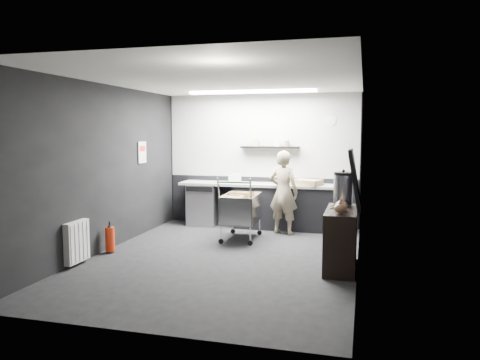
# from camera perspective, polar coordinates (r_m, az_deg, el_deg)

# --- Properties ---
(floor) EXTENTS (5.50, 5.50, 0.00)m
(floor) POSITION_cam_1_polar(r_m,az_deg,el_deg) (7.28, -2.08, -9.53)
(floor) COLOR black
(floor) RESTS_ON ground
(ceiling) EXTENTS (5.50, 5.50, 0.00)m
(ceiling) POSITION_cam_1_polar(r_m,az_deg,el_deg) (7.05, -2.17, 12.12)
(ceiling) COLOR white
(ceiling) RESTS_ON wall_back
(wall_back) EXTENTS (5.50, 0.00, 5.50)m
(wall_back) POSITION_cam_1_polar(r_m,az_deg,el_deg) (9.69, 2.65, 2.45)
(wall_back) COLOR black
(wall_back) RESTS_ON floor
(wall_front) EXTENTS (5.50, 0.00, 5.50)m
(wall_front) POSITION_cam_1_polar(r_m,az_deg,el_deg) (4.50, -12.45, -1.77)
(wall_front) COLOR black
(wall_front) RESTS_ON floor
(wall_left) EXTENTS (0.00, 5.50, 5.50)m
(wall_left) POSITION_cam_1_polar(r_m,az_deg,el_deg) (7.86, -16.21, 1.39)
(wall_left) COLOR black
(wall_left) RESTS_ON floor
(wall_right) EXTENTS (0.00, 5.50, 5.50)m
(wall_right) POSITION_cam_1_polar(r_m,az_deg,el_deg) (6.73, 14.38, 0.72)
(wall_right) COLOR black
(wall_right) RESTS_ON floor
(kitchen_wall_panel) EXTENTS (3.95, 0.02, 1.70)m
(kitchen_wall_panel) POSITION_cam_1_polar(r_m,az_deg,el_deg) (9.66, 2.64, 5.40)
(kitchen_wall_panel) COLOR #AFAFAB
(kitchen_wall_panel) RESTS_ON wall_back
(dado_panel) EXTENTS (3.95, 0.02, 1.00)m
(dado_panel) POSITION_cam_1_polar(r_m,az_deg,el_deg) (9.76, 2.60, -2.55)
(dado_panel) COLOR black
(dado_panel) RESTS_ON wall_back
(floating_shelf) EXTENTS (1.20, 0.22, 0.04)m
(floating_shelf) POSITION_cam_1_polar(r_m,az_deg,el_deg) (9.51, 3.67, 4.00)
(floating_shelf) COLOR black
(floating_shelf) RESTS_ON wall_back
(wall_clock) EXTENTS (0.20, 0.03, 0.20)m
(wall_clock) POSITION_cam_1_polar(r_m,az_deg,el_deg) (9.45, 11.02, 7.11)
(wall_clock) COLOR silver
(wall_clock) RESTS_ON wall_back
(poster) EXTENTS (0.02, 0.30, 0.40)m
(poster) POSITION_cam_1_polar(r_m,az_deg,el_deg) (8.97, -11.85, 3.32)
(poster) COLOR silver
(poster) RESTS_ON wall_left
(poster_red_band) EXTENTS (0.02, 0.22, 0.10)m
(poster_red_band) POSITION_cam_1_polar(r_m,az_deg,el_deg) (8.97, -11.83, 3.77)
(poster_red_band) COLOR red
(poster_red_band) RESTS_ON poster
(radiator) EXTENTS (0.10, 0.50, 0.60)m
(radiator) POSITION_cam_1_polar(r_m,az_deg,el_deg) (7.22, -19.28, -7.12)
(radiator) COLOR silver
(radiator) RESTS_ON wall_left
(ceiling_strip) EXTENTS (2.40, 0.20, 0.04)m
(ceiling_strip) POSITION_cam_1_polar(r_m,az_deg,el_deg) (8.83, 1.42, 10.68)
(ceiling_strip) COLOR white
(ceiling_strip) RESTS_ON ceiling
(prep_counter) EXTENTS (3.20, 0.61, 0.90)m
(prep_counter) POSITION_cam_1_polar(r_m,az_deg,el_deg) (9.44, 3.00, -3.10)
(prep_counter) COLOR black
(prep_counter) RESTS_ON floor
(person) EXTENTS (0.66, 0.51, 1.59)m
(person) POSITION_cam_1_polar(r_m,az_deg,el_deg) (8.87, 5.32, -1.51)
(person) COLOR beige
(person) RESTS_ON floor
(shopping_cart) EXTENTS (0.63, 1.01, 1.10)m
(shopping_cart) POSITION_cam_1_polar(r_m,az_deg,el_deg) (8.42, 0.10, -3.72)
(shopping_cart) COLOR silver
(shopping_cart) RESTS_ON floor
(sideboard) EXTENTS (0.48, 1.13, 1.70)m
(sideboard) POSITION_cam_1_polar(r_m,az_deg,el_deg) (6.82, 12.33, -6.04)
(sideboard) COLOR black
(sideboard) RESTS_ON floor
(fire_extinguisher) EXTENTS (0.15, 0.15, 0.48)m
(fire_extinguisher) POSITION_cam_1_polar(r_m,az_deg,el_deg) (7.83, -15.56, -6.87)
(fire_extinguisher) COLOR red
(fire_extinguisher) RESTS_ON floor
(cardboard_box) EXTENTS (0.63, 0.56, 0.11)m
(cardboard_box) POSITION_cam_1_polar(r_m,az_deg,el_deg) (9.19, 8.17, -0.29)
(cardboard_box) COLOR tan
(cardboard_box) RESTS_ON prep_counter
(pink_tub) EXTENTS (0.18, 0.18, 0.18)m
(pink_tub) POSITION_cam_1_polar(r_m,az_deg,el_deg) (9.51, -0.40, 0.21)
(pink_tub) COLOR silver
(pink_tub) RESTS_ON prep_counter
(white_container) EXTENTS (0.20, 0.18, 0.15)m
(white_container) POSITION_cam_1_polar(r_m,az_deg,el_deg) (9.48, -0.91, 0.10)
(white_container) COLOR silver
(white_container) RESTS_ON prep_counter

